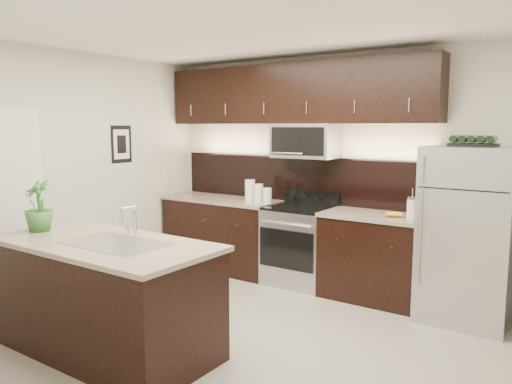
# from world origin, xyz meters

# --- Properties ---
(ground) EXTENTS (4.50, 4.50, 0.00)m
(ground) POSITION_xyz_m (0.00, 0.00, 0.00)
(ground) COLOR gray
(ground) RESTS_ON ground
(room_walls) EXTENTS (4.52, 4.02, 2.71)m
(room_walls) POSITION_xyz_m (-0.11, -0.04, 1.70)
(room_walls) COLOR beige
(room_walls) RESTS_ON ground
(counter_run) EXTENTS (3.51, 0.65, 0.94)m
(counter_run) POSITION_xyz_m (-0.46, 1.69, 0.47)
(counter_run) COLOR black
(counter_run) RESTS_ON ground
(upper_fixtures) EXTENTS (3.49, 0.40, 1.66)m
(upper_fixtures) POSITION_xyz_m (-0.43, 1.84, 2.14)
(upper_fixtures) COLOR black
(upper_fixtures) RESTS_ON counter_run
(island) EXTENTS (1.96, 0.96, 0.94)m
(island) POSITION_xyz_m (-0.69, -0.79, 0.47)
(island) COLOR black
(island) RESTS_ON ground
(sink_faucet) EXTENTS (0.84, 0.50, 0.28)m
(sink_faucet) POSITION_xyz_m (-0.54, -0.78, 0.96)
(sink_faucet) COLOR silver
(sink_faucet) RESTS_ON island
(refrigerator) EXTENTS (0.81, 0.73, 1.68)m
(refrigerator) POSITION_xyz_m (1.63, 1.63, 0.84)
(refrigerator) COLOR #B2B2B7
(refrigerator) RESTS_ON ground
(wine_rack) EXTENTS (0.42, 0.26, 0.10)m
(wine_rack) POSITION_xyz_m (1.63, 1.63, 1.73)
(wine_rack) COLOR black
(wine_rack) RESTS_ON refrigerator
(plant) EXTENTS (0.26, 0.26, 0.46)m
(plant) POSITION_xyz_m (-1.48, -0.86, 1.17)
(plant) COLOR #2E6528
(plant) RESTS_ON island
(canisters) EXTENTS (0.41, 0.17, 0.28)m
(canisters) POSITION_xyz_m (-0.82, 1.62, 1.06)
(canisters) COLOR silver
(canisters) RESTS_ON counter_run
(french_press) EXTENTS (0.10, 0.10, 0.30)m
(french_press) POSITION_xyz_m (1.08, 1.64, 1.05)
(french_press) COLOR silver
(french_press) RESTS_ON counter_run
(bananas) EXTENTS (0.22, 0.20, 0.06)m
(bananas) POSITION_xyz_m (0.85, 1.61, 0.97)
(bananas) COLOR gold
(bananas) RESTS_ON counter_run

